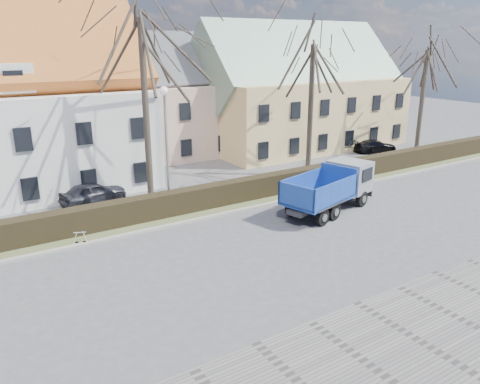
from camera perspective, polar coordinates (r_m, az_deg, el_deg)
ground at (r=21.98m, az=2.66°, el=-6.66°), size 120.00×120.00×0.00m
sidewalk_near at (r=16.65m, az=20.44°, el=-16.38°), size 80.00×5.00×0.08m
curb_far at (r=25.56m, az=-3.27°, el=-2.94°), size 80.00×0.30×0.12m
grass_strip at (r=26.89m, az=-4.94°, el=-1.94°), size 80.00×3.00×0.10m
hedge at (r=26.53m, az=-4.77°, el=-0.84°), size 60.00×0.90×1.30m
building_pink at (r=39.85m, az=-9.32°, el=10.19°), size 10.80×8.80×8.00m
building_yellow at (r=43.53m, az=7.24°, el=11.24°), size 18.80×10.80×8.50m
tree_1 at (r=26.75m, az=-11.52°, el=11.50°), size 9.20×9.20×12.65m
tree_2 at (r=33.09m, az=8.66°, el=11.34°), size 8.00×8.00×11.00m
tree_3 at (r=41.95m, az=21.40°, el=11.29°), size 7.60×7.60×10.45m
dump_truck at (r=26.32m, az=10.53°, el=0.26°), size 6.91×3.98×2.60m
streetlight at (r=26.02m, az=-8.90°, el=5.13°), size 0.55×0.55×6.98m
cart_frame at (r=23.29m, az=-19.46°, el=-5.30°), size 0.90×0.72×0.72m
parked_car_a at (r=28.85m, az=-17.48°, el=-0.08°), size 4.05×2.20×1.31m
parked_car_b at (r=42.31m, az=16.20°, el=5.40°), size 4.02×2.50×1.09m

